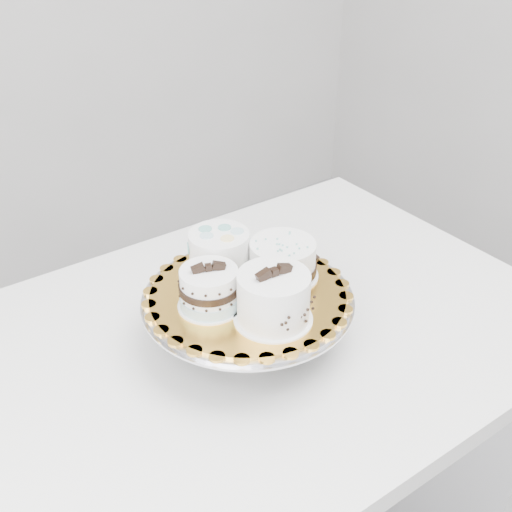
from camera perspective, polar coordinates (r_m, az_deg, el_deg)
table at (r=1.18m, az=-1.49°, el=-10.19°), size 1.16×0.78×0.75m
cake_stand at (r=1.08m, az=-0.73°, el=-4.81°), size 0.35×0.35×0.10m
cake_board at (r=1.06m, az=-0.74°, el=-3.40°), size 0.38×0.38×0.00m
cake_swirl at (r=0.98m, az=1.56°, el=-3.83°), size 0.12×0.12×0.10m
cake_banded at (r=1.01m, az=-4.16°, el=-3.01°), size 0.12×0.12×0.08m
cake_dots at (r=1.09m, az=-3.27°, el=0.32°), size 0.13×0.13×0.08m
cake_ribbon at (r=1.08m, az=2.42°, el=-0.40°), size 0.13×0.13×0.07m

